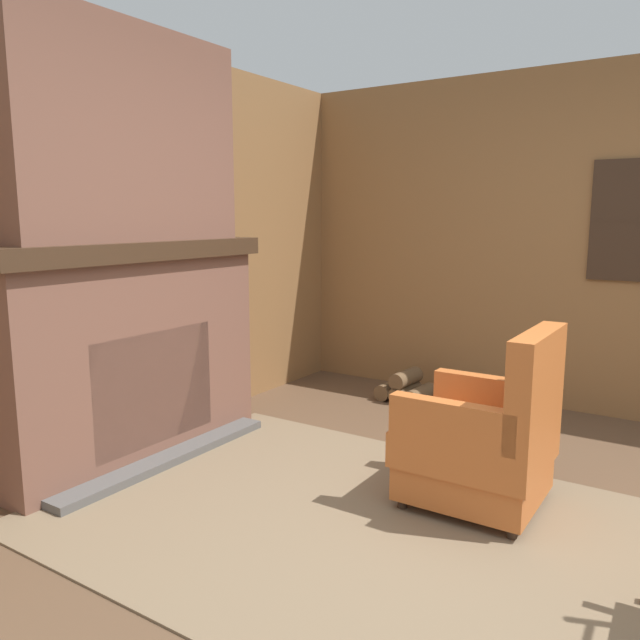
{
  "coord_description": "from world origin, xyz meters",
  "views": [
    {
      "loc": [
        0.78,
        -2.51,
        1.49
      ],
      "look_at": [
        -1.15,
        0.45,
        0.9
      ],
      "focal_mm": 35.0,
      "sensor_mm": 36.0,
      "label": 1
    }
  ],
  "objects": [
    {
      "name": "armchair",
      "position": [
        -0.18,
        0.5,
        0.35
      ],
      "size": [
        0.7,
        0.66,
        0.95
      ],
      "rotation": [
        0.0,
        0.0,
        3.14
      ],
      "color": "#C6662D",
      "rests_on": "ground"
    },
    {
      "name": "oil_lamp_vase",
      "position": [
        -2.28,
        -0.39,
        1.43
      ],
      "size": [
        0.13,
        0.13,
        0.25
      ],
      "color": "#B24C42",
      "rests_on": "fireplace_hearth"
    },
    {
      "name": "wood_panel_wall_left",
      "position": [
        -2.48,
        0.0,
        1.29
      ],
      "size": [
        0.06,
        5.49,
        2.58
      ],
      "color": "olive",
      "rests_on": "ground"
    },
    {
      "name": "wood_panel_wall_back",
      "position": [
        0.01,
        2.48,
        1.3
      ],
      "size": [
        5.49,
        0.09,
        2.58
      ],
      "color": "olive",
      "rests_on": "ground"
    },
    {
      "name": "firewood_stack",
      "position": [
        -1.33,
        2.0,
        0.1
      ],
      "size": [
        0.43,
        0.37,
        0.25
      ],
      "rotation": [
        0.0,
        0.0,
        -0.08
      ],
      "color": "brown",
      "rests_on": "ground"
    },
    {
      "name": "storage_case",
      "position": [
        -2.28,
        0.1,
        1.4
      ],
      "size": [
        0.14,
        0.21,
        0.12
      ],
      "color": "black",
      "rests_on": "fireplace_hearth"
    },
    {
      "name": "ground_plane",
      "position": [
        0.0,
        0.0,
        0.0
      ],
      "size": [
        14.0,
        14.0,
        0.0
      ],
      "primitive_type": "plane",
      "color": "brown"
    },
    {
      "name": "chimney_breast",
      "position": [
        -2.24,
        0.0,
        1.95
      ],
      "size": [
        0.36,
        1.56,
        1.22
      ],
      "color": "brown",
      "rests_on": "fireplace_hearth"
    },
    {
      "name": "fireplace_hearth",
      "position": [
        -2.23,
        0.0,
        0.67
      ],
      "size": [
        0.62,
        1.87,
        1.34
      ],
      "color": "brown",
      "rests_on": "ground"
    },
    {
      "name": "area_rug",
      "position": [
        -0.43,
        -0.03,
        0.01
      ],
      "size": [
        3.4,
        2.12,
        0.01
      ],
      "color": "#7A664C",
      "rests_on": "ground"
    }
  ]
}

